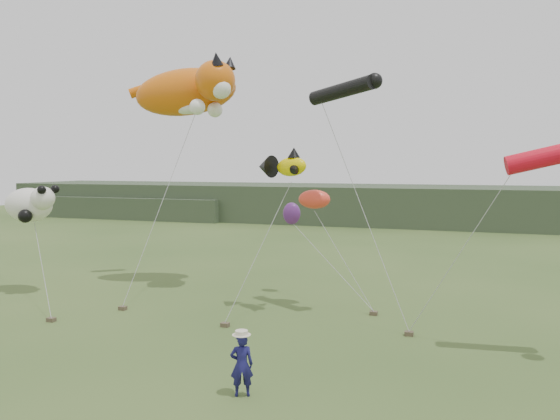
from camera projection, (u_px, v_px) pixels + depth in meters
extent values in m
plane|color=#385123|center=(206.00, 369.00, 17.02)|extent=(120.00, 120.00, 0.00)
cube|color=#2D3D28|center=(388.00, 204.00, 59.43)|extent=(90.00, 12.00, 4.00)
cube|color=#2D3D28|center=(135.00, 206.00, 66.03)|extent=(25.00, 8.00, 2.50)
imported|color=#171652|center=(242.00, 365.00, 14.99)|extent=(0.75, 0.64, 1.75)
cube|color=brown|center=(123.00, 308.00, 23.90)|extent=(0.32, 0.25, 0.16)
cube|color=brown|center=(225.00, 325.00, 21.43)|extent=(0.32, 0.25, 0.16)
cube|color=brown|center=(409.00, 334.00, 20.32)|extent=(0.32, 0.25, 0.16)
cube|color=brown|center=(51.00, 320.00, 22.14)|extent=(0.32, 0.25, 0.16)
cube|color=brown|center=(374.00, 313.00, 23.09)|extent=(0.32, 0.25, 0.16)
ellipsoid|color=#D75F0C|center=(186.00, 92.00, 28.56)|extent=(6.04, 4.12, 3.06)
sphere|color=#D75F0C|center=(215.00, 81.00, 26.80)|extent=(1.98, 1.98, 1.98)
cone|color=black|center=(216.00, 59.00, 26.10)|extent=(0.62, 0.75, 0.75)
cone|color=black|center=(230.00, 63.00, 27.07)|extent=(0.62, 0.71, 0.70)
sphere|color=white|center=(221.00, 88.00, 26.39)|extent=(0.99, 0.99, 0.99)
ellipsoid|color=white|center=(187.00, 108.00, 28.25)|extent=(1.94, 0.97, 0.61)
sphere|color=white|center=(197.00, 107.00, 26.49)|extent=(0.77, 0.77, 0.77)
sphere|color=white|center=(215.00, 110.00, 27.88)|extent=(0.77, 0.77, 0.77)
cylinder|color=#D75F0C|center=(147.00, 88.00, 30.25)|extent=(2.05, 1.50, 1.20)
ellipsoid|color=#F2D801|center=(291.00, 167.00, 23.02)|extent=(1.70, 1.20, 0.93)
cone|color=black|center=(265.00, 167.00, 23.73)|extent=(1.07, 1.19, 0.97)
cone|color=black|center=(294.00, 153.00, 22.94)|extent=(0.54, 0.54, 0.43)
cone|color=black|center=(295.00, 169.00, 22.42)|extent=(0.57, 0.60, 0.43)
cone|color=black|center=(302.00, 169.00, 23.44)|extent=(0.57, 0.60, 0.43)
cylinder|color=black|center=(341.00, 91.00, 22.87)|extent=(3.16, 2.17, 0.97)
sphere|color=black|center=(374.00, 81.00, 21.90)|extent=(0.65, 0.65, 0.65)
ellipsoid|color=white|center=(29.00, 205.00, 27.02)|extent=(2.54, 1.69, 1.69)
sphere|color=white|center=(43.00, 198.00, 26.37)|extent=(1.13, 1.13, 1.13)
sphere|color=black|center=(42.00, 190.00, 25.89)|extent=(0.41, 0.41, 0.41)
sphere|color=black|center=(55.00, 189.00, 26.62)|extent=(0.41, 0.41, 0.41)
sphere|color=black|center=(25.00, 216.00, 26.20)|extent=(0.66, 0.66, 0.66)
sphere|color=black|center=(21.00, 212.00, 27.56)|extent=(0.66, 0.66, 0.66)
ellipsoid|color=#FD412C|center=(314.00, 199.00, 24.28)|extent=(1.45, 0.85, 0.85)
ellipsoid|color=#5A2472|center=(292.00, 214.00, 26.70)|extent=(0.88, 0.59, 1.08)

